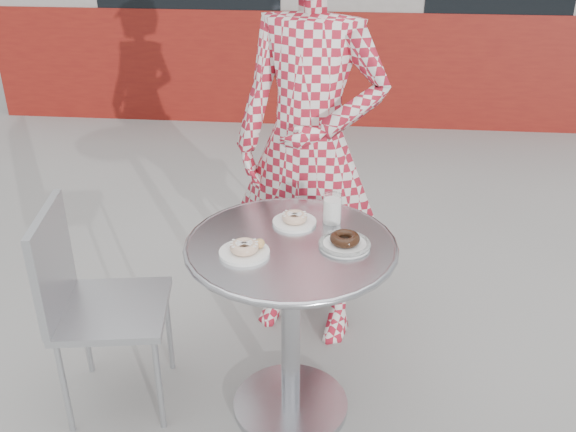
# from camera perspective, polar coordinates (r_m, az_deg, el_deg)

# --- Properties ---
(ground) EXTENTS (60.00, 60.00, 0.00)m
(ground) POSITION_cam_1_polar(r_m,az_deg,el_deg) (2.78, -0.41, -16.49)
(ground) COLOR #A29F9A
(ground) RESTS_ON ground
(bistro_table) EXTENTS (0.77, 0.77, 0.78)m
(bistro_table) POSITION_cam_1_polar(r_m,az_deg,el_deg) (2.40, 0.26, -6.38)
(bistro_table) COLOR silver
(bistro_table) RESTS_ON ground
(chair_far) EXTENTS (0.42, 0.43, 0.78)m
(chair_far) POSITION_cam_1_polar(r_m,az_deg,el_deg) (3.33, 0.94, -3.09)
(chair_far) COLOR #ADAFB5
(chair_far) RESTS_ON ground
(chair_left) EXTENTS (0.48, 0.48, 0.88)m
(chair_left) POSITION_cam_1_polar(r_m,az_deg,el_deg) (2.73, -15.12, -11.09)
(chair_left) COLOR #ADAFB5
(chair_left) RESTS_ON ground
(seated_person) EXTENTS (0.77, 0.60, 1.84)m
(seated_person) POSITION_cam_1_polar(r_m,az_deg,el_deg) (2.77, 1.95, 6.11)
(seated_person) COLOR #A4192B
(seated_person) RESTS_ON ground
(plate_far) EXTENTS (0.17, 0.17, 0.04)m
(plate_far) POSITION_cam_1_polar(r_m,az_deg,el_deg) (2.43, 0.58, -0.31)
(plate_far) COLOR white
(plate_far) RESTS_ON bistro_table
(plate_near) EXTENTS (0.18, 0.18, 0.05)m
(plate_near) POSITION_cam_1_polar(r_m,az_deg,el_deg) (2.23, -3.83, -2.96)
(plate_near) COLOR white
(plate_near) RESTS_ON bistro_table
(plate_checker) EXTENTS (0.19, 0.19, 0.05)m
(plate_checker) POSITION_cam_1_polar(r_m,az_deg,el_deg) (2.28, 5.06, -2.34)
(plate_checker) COLOR white
(plate_checker) RESTS_ON bistro_table
(milk_cup) EXTENTS (0.07, 0.07, 0.12)m
(milk_cup) POSITION_cam_1_polar(r_m,az_deg,el_deg) (2.43, 3.95, 0.58)
(milk_cup) COLOR white
(milk_cup) RESTS_ON bistro_table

